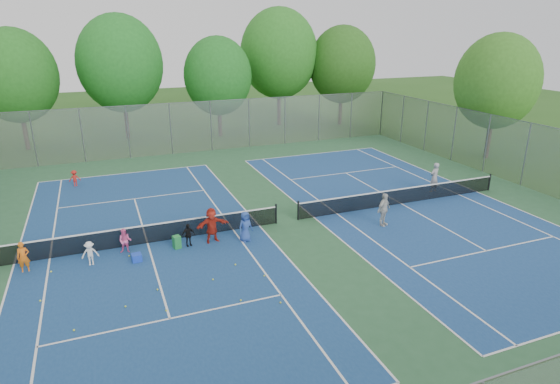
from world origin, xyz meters
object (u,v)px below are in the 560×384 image
at_px(ball_crate, 137,258).
at_px(net_left, 147,235).
at_px(net_right, 402,196).
at_px(instructor, 434,177).
at_px(ball_hopper, 177,242).

bearing_deg(ball_crate, net_left, 68.96).
distance_m(net_right, instructor, 3.26).
bearing_deg(instructor, ball_hopper, -5.48).
height_order(ball_crate, instructor, instructor).
bearing_deg(instructor, net_left, -9.35).
bearing_deg(net_left, ball_crate, -111.04).
bearing_deg(net_right, instructor, 19.10).
bearing_deg(net_right, net_left, 180.00).
bearing_deg(ball_crate, instructor, 8.62).
xyz_separation_m(net_right, instructor, (3.05, 1.06, 0.46)).
bearing_deg(net_left, net_right, 0.00).
xyz_separation_m(net_right, ball_hopper, (-12.81, -1.01, -0.15)).
height_order(net_right, ball_crate, net_right).
height_order(ball_crate, ball_hopper, ball_hopper).
bearing_deg(ball_crate, ball_hopper, 18.66).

